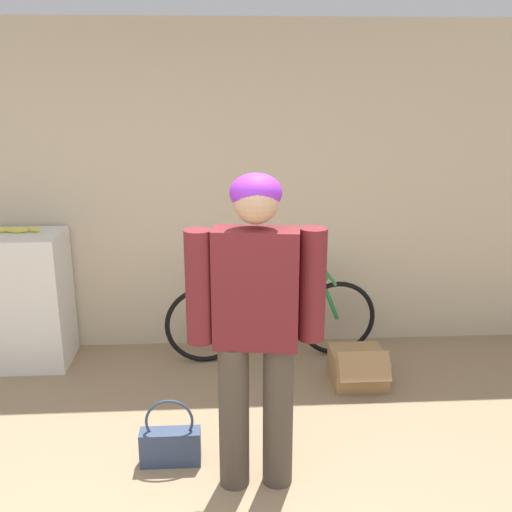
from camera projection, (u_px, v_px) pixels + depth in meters
The scene contains 7 objects.
wall_back at pixel (201, 191), 4.76m from camera, with size 8.00×0.07×2.60m.
side_shelf at pixel (5, 300), 4.60m from camera, with size 0.93×0.50×1.05m.
person at pixel (256, 317), 3.06m from camera, with size 0.71×0.25×1.72m.
bicycle at pixel (272, 318), 4.72m from camera, with size 1.68×0.46×0.70m.
banana at pixel (17, 230), 4.50m from camera, with size 0.36×0.10×0.04m.
handbag at pixel (170, 444), 3.46m from camera, with size 0.35×0.11×0.41m.
cardboard_box at pixel (358, 367), 4.42m from camera, with size 0.39×0.47×0.31m.
Camera 1 is at (0.15, -1.90, 2.16)m, focal length 42.00 mm.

